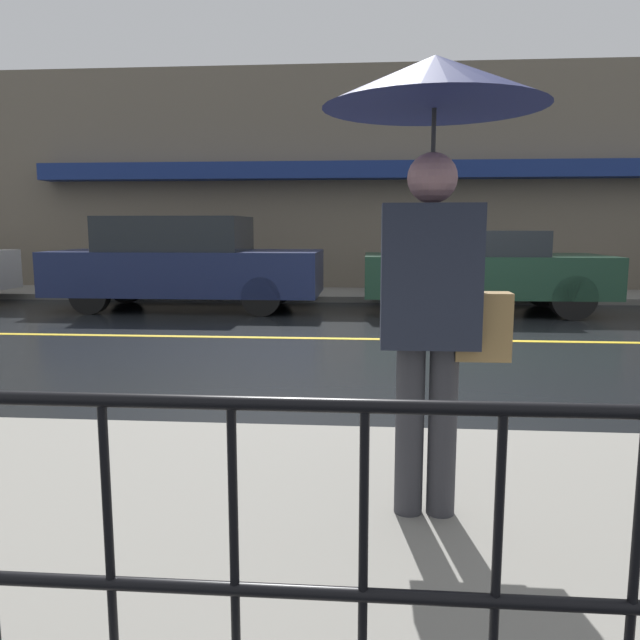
# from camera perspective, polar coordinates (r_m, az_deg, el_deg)

# --- Properties ---
(ground_plane) EXTENTS (80.00, 80.00, 0.00)m
(ground_plane) POSITION_cam_1_polar(r_m,az_deg,el_deg) (8.12, 13.64, -1.84)
(ground_plane) COLOR black
(sidewalk_far) EXTENTS (28.00, 1.84, 0.11)m
(sidewalk_far) POSITION_cam_1_polar(r_m,az_deg,el_deg) (12.84, 10.32, 2.24)
(sidewalk_far) COLOR gray
(sidewalk_far) RESTS_ON ground_plane
(lane_marking) EXTENTS (25.20, 0.12, 0.01)m
(lane_marking) POSITION_cam_1_polar(r_m,az_deg,el_deg) (8.12, 13.64, -1.82)
(lane_marking) COLOR gold
(lane_marking) RESTS_ON ground_plane
(building_storefront) EXTENTS (28.00, 0.85, 4.81)m
(building_storefront) POSITION_cam_1_polar(r_m,az_deg,el_deg) (13.84, 10.15, 12.49)
(building_storefront) COLOR #706656
(building_storefront) RESTS_ON ground_plane
(pedestrian) EXTENTS (0.95, 0.95, 2.02)m
(pedestrian) POSITION_cam_1_polar(r_m,az_deg,el_deg) (2.78, 10.41, 13.51)
(pedestrian) COLOR #333338
(pedestrian) RESTS_ON sidewalk_near
(car_navy) EXTENTS (4.61, 1.79, 1.61)m
(car_navy) POSITION_cam_1_polar(r_m,az_deg,el_deg) (11.15, -12.25, 5.12)
(car_navy) COLOR #19234C
(car_navy) RESTS_ON ground_plane
(car_dark_green) EXTENTS (3.96, 1.87, 1.37)m
(car_dark_green) POSITION_cam_1_polar(r_m,az_deg,el_deg) (10.84, 14.54, 4.53)
(car_dark_green) COLOR #193828
(car_dark_green) RESTS_ON ground_plane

